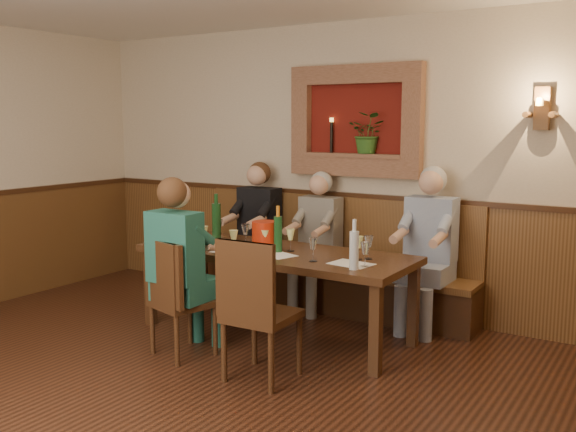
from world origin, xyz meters
name	(u,v)px	position (x,y,z in m)	size (l,w,h in m)	color
ground_plane	(115,416)	(0.00, 0.00, 0.00)	(6.00, 6.00, 0.00)	black
room_shell	(102,114)	(0.00, 0.00, 1.89)	(6.04, 6.04, 2.82)	#C3B093
wainscoting	(111,327)	(0.00, 0.00, 0.59)	(6.02, 6.02, 1.15)	#513117
wall_niche	(359,126)	(0.24, 2.94, 1.81)	(1.36, 0.30, 1.06)	#62140E
wall_sconce	(542,109)	(1.90, 2.93, 1.94)	(0.25, 0.20, 0.35)	#513117
dining_table	(275,259)	(0.00, 1.85, 0.68)	(2.40, 0.90, 0.75)	black
bench	(327,276)	(0.00, 2.79, 0.33)	(3.00, 0.45, 1.11)	#381E0F
chair_near_left	(181,322)	(-0.36, 1.04, 0.27)	(0.51, 0.51, 0.95)	black
chair_near_right	(261,338)	(0.45, 0.98, 0.30)	(0.48, 0.48, 1.04)	black
person_bench_left	(254,243)	(-0.81, 2.69, 0.59)	(0.42, 0.52, 1.43)	black
person_bench_mid	(316,254)	(-0.07, 2.69, 0.56)	(0.39, 0.48, 1.36)	#5F5B57
person_bench_right	(426,263)	(1.05, 2.69, 0.61)	(0.43, 0.53, 1.46)	navy
person_chair_front	(184,282)	(-0.35, 1.07, 0.59)	(0.42, 0.52, 1.43)	navy
spittoon_bucket	(265,236)	(-0.08, 1.82, 0.87)	(0.22, 0.22, 0.25)	red
wine_bottle_green_a	(278,233)	(0.06, 1.80, 0.91)	(0.08, 0.08, 0.39)	#19471E
wine_bottle_green_b	(216,221)	(-0.74, 1.97, 0.93)	(0.08, 0.08, 0.43)	#19471E
water_bottle	(354,249)	(0.89, 1.57, 0.90)	(0.07, 0.07, 0.38)	silver
tasting_sheet_a	(192,241)	(-0.88, 1.80, 0.75)	(0.31, 0.22, 0.00)	white
tasting_sheet_b	(277,255)	(0.12, 1.70, 0.75)	(0.30, 0.22, 0.00)	white
tasting_sheet_c	(351,264)	(0.79, 1.72, 0.75)	(0.32, 0.23, 0.00)	white
tasting_sheet_d	(227,251)	(-0.31, 1.59, 0.75)	(0.27, 0.19, 0.00)	white
wine_glass_0	(172,232)	(-1.00, 1.65, 0.85)	(0.08, 0.08, 0.19)	#F8FF98
wine_glass_1	(219,229)	(-0.73, 2.00, 0.85)	(0.08, 0.08, 0.19)	white
wine_glass_2	(204,237)	(-0.59, 1.62, 0.85)	(0.08, 0.08, 0.19)	#F8FF98
wine_glass_3	(245,235)	(-0.35, 1.90, 0.85)	(0.08, 0.08, 0.19)	white
wine_glass_4	(265,241)	(-0.03, 1.75, 0.85)	(0.08, 0.08, 0.19)	#F8FF98
wine_glass_5	(291,240)	(0.13, 1.90, 0.85)	(0.08, 0.08, 0.19)	#F8FF98
wine_glass_6	(313,250)	(0.49, 1.65, 0.85)	(0.08, 0.08, 0.19)	white
wine_glass_7	(359,248)	(0.77, 1.89, 0.85)	(0.08, 0.08, 0.19)	#F8FF98
wine_glass_8	(365,254)	(0.92, 1.69, 0.85)	(0.08, 0.08, 0.19)	white
wine_glass_9	(234,241)	(-0.24, 1.59, 0.85)	(0.08, 0.08, 0.19)	#F8FF98
wine_glass_10	(199,231)	(-0.84, 1.85, 0.85)	(0.08, 0.08, 0.19)	white
wine_glass_11	(369,247)	(0.83, 1.96, 0.85)	(0.08, 0.08, 0.19)	white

